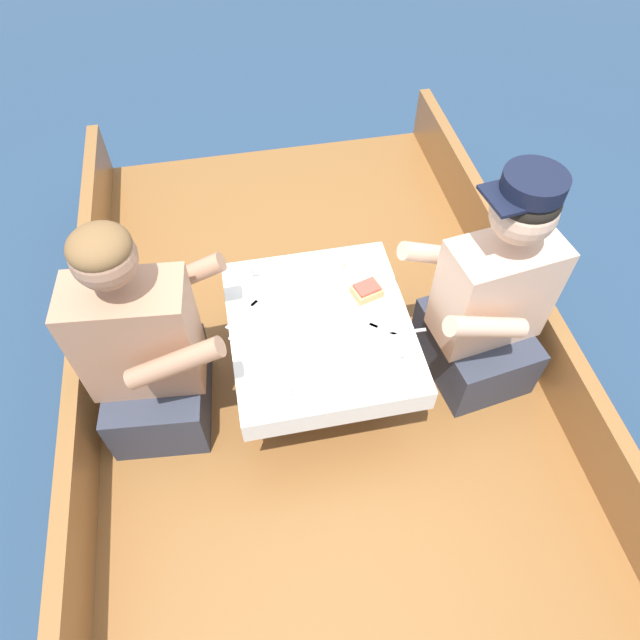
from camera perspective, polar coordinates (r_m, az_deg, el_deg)
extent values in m
plane|color=navy|center=(2.74, -0.39, -7.13)|extent=(60.00, 60.00, 0.00)
cube|color=brown|center=(2.62, -0.41, -5.55)|extent=(1.94, 3.07, 0.28)
cube|color=#936033|center=(2.47, -22.45, -5.15)|extent=(0.06, 3.07, 0.29)
cube|color=#936033|center=(2.65, 19.88, 1.36)|extent=(0.06, 3.07, 0.29)
cylinder|color=#B2B2B7|center=(2.30, 0.00, -3.34)|extent=(0.07, 0.07, 0.35)
cube|color=brown|center=(2.15, 0.00, -0.54)|extent=(0.65, 0.72, 0.02)
cube|color=white|center=(2.14, 0.00, -0.36)|extent=(0.68, 0.75, 0.00)
cube|color=white|center=(1.99, 2.11, -9.73)|extent=(0.68, 0.00, 0.10)
cube|color=white|center=(2.42, -1.71, 5.81)|extent=(0.68, 0.00, 0.10)
cube|color=#333847|center=(2.35, -15.64, -6.85)|extent=(0.40, 0.47, 0.26)
cube|color=tan|center=(2.05, -17.82, -1.54)|extent=(0.42, 0.26, 0.47)
sphere|color=tan|center=(1.77, -20.84, 5.85)|extent=(0.20, 0.20, 0.20)
ellipsoid|color=brown|center=(1.75, -21.25, 6.85)|extent=(0.19, 0.19, 0.11)
cylinder|color=tan|center=(2.07, -13.78, 4.06)|extent=(0.34, 0.10, 0.21)
cylinder|color=tan|center=(1.85, -14.36, -4.22)|extent=(0.34, 0.10, 0.21)
cube|color=#333847|center=(2.46, 15.16, -2.53)|extent=(0.42, 0.49, 0.26)
cube|color=beige|center=(2.20, 17.07, 2.81)|extent=(0.43, 0.28, 0.45)
sphere|color=beige|center=(1.94, 19.73, 10.17)|extent=(0.22, 0.22, 0.22)
ellipsoid|color=black|center=(1.91, 20.13, 11.25)|extent=(0.21, 0.21, 0.12)
cylinder|color=beige|center=(1.99, 16.35, -0.68)|extent=(0.34, 0.12, 0.21)
cylinder|color=beige|center=(2.17, 11.74, 6.46)|extent=(0.34, 0.12, 0.21)
cylinder|color=black|center=(1.87, 20.66, 12.68)|extent=(0.20, 0.20, 0.06)
cube|color=black|center=(1.83, 17.87, 11.52)|extent=(0.12, 0.17, 0.01)
cylinder|color=white|center=(2.23, 4.65, 2.51)|extent=(0.20, 0.20, 0.01)
cylinder|color=white|center=(2.25, -3.32, 3.28)|extent=(0.20, 0.20, 0.01)
cube|color=tan|center=(2.21, 4.69, 2.89)|extent=(0.13, 0.11, 0.04)
cube|color=#B74C3D|center=(2.19, 4.73, 3.30)|extent=(0.10, 0.09, 0.01)
cylinder|color=white|center=(1.98, 4.75, -6.10)|extent=(0.11, 0.11, 0.04)
cylinder|color=beige|center=(1.97, 4.77, -5.95)|extent=(0.09, 0.09, 0.02)
cylinder|color=white|center=(2.13, 0.68, 0.28)|extent=(0.13, 0.13, 0.04)
cylinder|color=beige|center=(2.13, 0.69, 0.44)|extent=(0.11, 0.11, 0.02)
cylinder|color=white|center=(2.03, -4.60, -3.71)|extent=(0.15, 0.15, 0.04)
cylinder|color=beige|center=(2.03, -4.62, -3.55)|extent=(0.12, 0.12, 0.02)
cylinder|color=white|center=(2.01, -0.38, -4.34)|extent=(0.12, 0.12, 0.04)
cylinder|color=beige|center=(2.00, -0.38, -4.19)|extent=(0.10, 0.10, 0.02)
cylinder|color=white|center=(1.94, -3.81, -7.31)|extent=(0.06, 0.06, 0.06)
torus|color=white|center=(1.94, -2.63, -7.08)|extent=(0.04, 0.01, 0.04)
cylinder|color=#3D2314|center=(1.93, -3.84, -7.06)|extent=(0.05, 0.05, 0.01)
cylinder|color=white|center=(2.03, 7.04, -3.60)|extent=(0.07, 0.07, 0.07)
torus|color=white|center=(2.04, 8.27, -3.33)|extent=(0.04, 0.01, 0.04)
cylinder|color=#3D2314|center=(2.01, 7.09, -3.28)|extent=(0.06, 0.06, 0.01)
cylinder|color=white|center=(2.28, -7.60, 4.62)|extent=(0.07, 0.07, 0.06)
torus|color=white|center=(2.28, -6.54, 4.83)|extent=(0.04, 0.01, 0.04)
cylinder|color=#3D2314|center=(2.27, -7.65, 4.91)|extent=(0.06, 0.06, 0.01)
cylinder|color=silver|center=(2.31, 1.68, 5.80)|extent=(0.06, 0.06, 0.05)
cylinder|color=beige|center=(2.31, 1.68, 5.80)|extent=(0.07, 0.07, 0.03)
cube|color=silver|center=(2.13, 7.05, -1.26)|extent=(0.14, 0.12, 0.00)
cube|color=silver|center=(2.14, 5.34, -0.55)|extent=(0.04, 0.04, 0.00)
cube|color=silver|center=(2.16, -3.31, 0.19)|extent=(0.14, 0.11, 0.00)
cube|color=silver|center=(2.18, -7.82, 0.56)|extent=(0.14, 0.12, 0.00)
cube|color=silver|center=(2.21, -6.57, 1.67)|extent=(0.04, 0.04, 0.00)
cube|color=silver|center=(2.13, 8.37, -1.23)|extent=(0.17, 0.02, 0.00)
cube|color=silver|center=(2.08, -7.57, -2.97)|extent=(0.10, 0.15, 0.00)
ellipsoid|color=silver|center=(2.12, -8.69, -1.77)|extent=(0.04, 0.02, 0.01)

